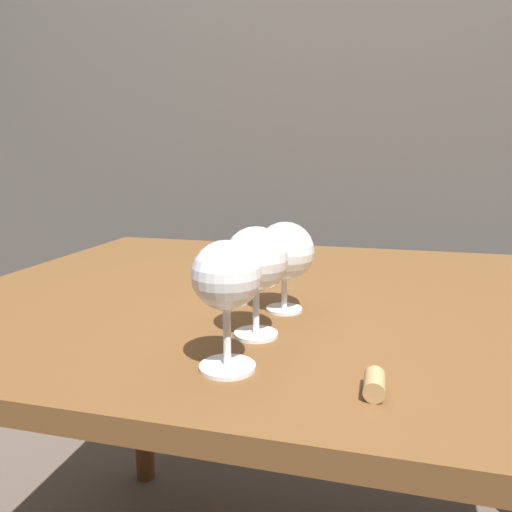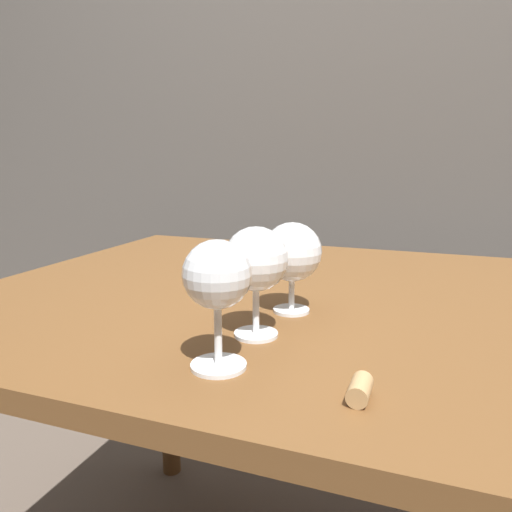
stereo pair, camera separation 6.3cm
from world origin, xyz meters
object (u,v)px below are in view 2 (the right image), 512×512
wine_glass_pinot (292,253)px  cork (360,389)px  wine_glass_cabernet (256,261)px  wine_glass_amber (217,278)px

wine_glass_pinot → cork: wine_glass_pinot is taller
wine_glass_cabernet → cork: wine_glass_cabernet is taller
wine_glass_cabernet → cork: 0.22m
wine_glass_amber → cork: size_ratio=3.54×
wine_glass_pinot → cork: bearing=-59.7°
wine_glass_amber → wine_glass_cabernet: size_ratio=1.00×
wine_glass_amber → wine_glass_cabernet: same height
cork → wine_glass_amber: bearing=173.3°
wine_glass_pinot → cork: 0.29m
cork → wine_glass_cabernet: bearing=141.0°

